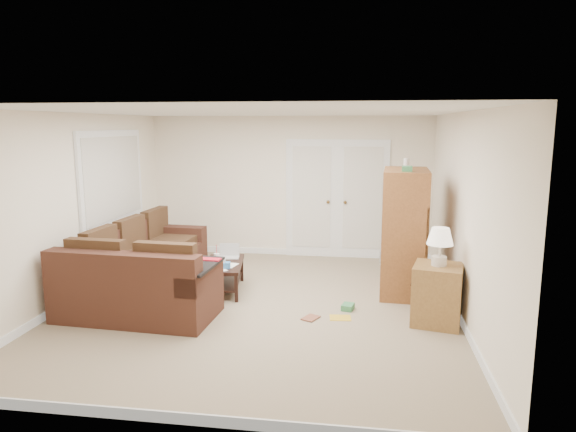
% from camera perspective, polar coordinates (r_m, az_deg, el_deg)
% --- Properties ---
extents(floor, '(5.50, 5.50, 0.00)m').
position_cam_1_polar(floor, '(6.84, -3.11, -9.94)').
color(floor, gray).
rests_on(floor, ground).
extents(ceiling, '(5.00, 5.50, 0.02)m').
position_cam_1_polar(ceiling, '(6.43, -3.33, 11.49)').
color(ceiling, white).
rests_on(ceiling, wall_back).
extents(wall_left, '(0.02, 5.50, 2.50)m').
position_cam_1_polar(wall_left, '(7.43, -22.49, 0.87)').
color(wall_left, white).
rests_on(wall_left, floor).
extents(wall_right, '(0.02, 5.50, 2.50)m').
position_cam_1_polar(wall_right, '(6.51, 18.90, -0.12)').
color(wall_right, white).
rests_on(wall_right, floor).
extents(wall_back, '(5.00, 0.02, 2.50)m').
position_cam_1_polar(wall_back, '(9.20, 0.18, 3.28)').
color(wall_back, white).
rests_on(wall_back, floor).
extents(wall_front, '(5.00, 0.02, 2.50)m').
position_cam_1_polar(wall_front, '(3.93, -11.23, -6.24)').
color(wall_front, white).
rests_on(wall_front, floor).
extents(baseboards, '(5.00, 5.50, 0.10)m').
position_cam_1_polar(baseboards, '(6.82, -3.12, -9.55)').
color(baseboards, silver).
rests_on(baseboards, floor).
extents(french_doors, '(1.80, 0.05, 2.13)m').
position_cam_1_polar(french_doors, '(9.12, 5.44, 1.80)').
color(french_doors, silver).
rests_on(french_doors, floor).
extents(window_left, '(0.05, 1.92, 1.42)m').
position_cam_1_polar(window_left, '(8.24, -18.89, 4.04)').
color(window_left, silver).
rests_on(window_left, wall_left).
extents(sectional_sofa, '(1.99, 3.01, 0.90)m').
position_cam_1_polar(sectional_sofa, '(7.33, -15.80, -6.07)').
color(sectional_sofa, '#46251A').
rests_on(sectional_sofa, floor).
extents(coffee_table, '(0.66, 1.08, 0.69)m').
position_cam_1_polar(coffee_table, '(7.42, -7.09, -6.55)').
color(coffee_table, black).
rests_on(coffee_table, floor).
extents(tv_armoire, '(0.66, 1.12, 1.87)m').
position_cam_1_polar(tv_armoire, '(7.35, 12.74, -1.63)').
color(tv_armoire, brown).
rests_on(tv_armoire, floor).
extents(side_cabinet, '(0.65, 0.65, 1.17)m').
position_cam_1_polar(side_cabinet, '(6.38, 16.27, -7.86)').
color(side_cabinet, olive).
rests_on(side_cabinet, floor).
extents(space_heater, '(0.12, 0.10, 0.27)m').
position_cam_1_polar(space_heater, '(8.85, 10.57, -4.51)').
color(space_heater, silver).
rests_on(space_heater, floor).
extents(floor_magazine, '(0.28, 0.23, 0.01)m').
position_cam_1_polar(floor_magazine, '(6.46, 5.83, -11.18)').
color(floor_magazine, gold).
rests_on(floor_magazine, floor).
extents(floor_greenbox, '(0.18, 0.21, 0.07)m').
position_cam_1_polar(floor_greenbox, '(6.73, 6.66, -10.00)').
color(floor_greenbox, '#3A804D').
rests_on(floor_greenbox, floor).
extents(floor_book, '(0.24, 0.27, 0.02)m').
position_cam_1_polar(floor_book, '(6.45, 1.90, -11.11)').
color(floor_book, brown).
rests_on(floor_book, floor).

